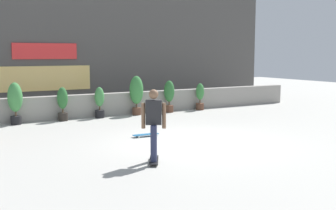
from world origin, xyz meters
name	(u,v)px	position (x,y,z in m)	size (l,w,h in m)	color
ground_plane	(194,142)	(0.00, 0.00, 0.00)	(48.00, 48.00, 0.00)	#B2AFA8
planter_wall	(114,104)	(0.00, 6.00, 0.45)	(18.00, 0.40, 0.90)	gray
building_backdrop	(82,38)	(0.00, 10.00, 3.25)	(20.00, 2.08, 6.50)	#4C4947
potted_plant_0	(15,100)	(-3.89, 5.55, 0.87)	(0.51, 0.51, 1.49)	black
potted_plant_1	(63,103)	(-2.23, 5.55, 0.69)	(0.39, 0.39, 1.26)	#2D2823
potted_plant_2	(100,102)	(-0.78, 5.55, 0.64)	(0.37, 0.37, 1.20)	black
potted_plant_3	(136,92)	(0.80, 5.55, 0.94)	(0.56, 0.56, 1.60)	brown
potted_plant_4	(169,94)	(2.33, 5.55, 0.77)	(0.44, 0.44, 1.36)	brown
potted_plant_5	(200,96)	(3.90, 5.55, 0.62)	(0.36, 0.36, 1.19)	brown
skater_mid_plaza	(154,122)	(-2.00, -1.41, 0.94)	(0.56, 0.80, 1.70)	black
skateboard_near_camera	(146,135)	(-0.84, 1.39, 0.06)	(0.80, 0.22, 0.08)	#266699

